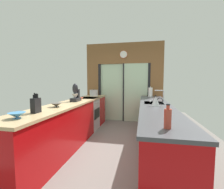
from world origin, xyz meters
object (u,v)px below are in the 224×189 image
kettle (156,101)px  paper_towel_roll (150,92)px  stand_mixer (76,94)px  oven_range (87,114)px  soap_bottle (168,118)px  mixing_bowl_far (81,99)px  mixing_bowl_mid (56,105)px  knife_block (36,105)px  mixing_bowl_near (17,115)px  stock_pot (94,93)px

kettle → paper_towel_roll: (-0.00, 1.87, 0.04)m
kettle → stand_mixer: bearing=168.7°
oven_range → soap_bottle: 3.18m
mixing_bowl_far → kettle: kettle is taller
mixing_bowl_mid → mixing_bowl_far: bearing=90.0°
kettle → knife_block: bearing=-150.8°
mixing_bowl_near → oven_range: bearing=90.4°
stock_pot → kettle: stock_pot is taller
oven_range → mixing_bowl_far: bearing=-88.0°
stock_pot → kettle: size_ratio=1.07×
kettle → paper_towel_roll: size_ratio=0.81×
oven_range → stand_mixer: size_ratio=2.19×
stand_mixer → mixing_bowl_near: bearing=-90.0°
oven_range → kettle: bearing=-32.9°
mixing_bowl_mid → soap_bottle: 2.02m
mixing_bowl_far → stock_pot: bearing=90.0°
oven_range → paper_towel_roll: 2.03m
stand_mixer → mixing_bowl_far: bearing=90.0°
stand_mixer → soap_bottle: bearing=-44.6°
knife_block → stock_pot: size_ratio=1.11×
oven_range → stand_mixer: stand_mixer is taller
stock_pot → soap_bottle: size_ratio=1.09×
mixing_bowl_mid → knife_block: 0.54m
oven_range → stock_pot: (0.02, 0.55, 0.56)m
mixing_bowl_near → mixing_bowl_mid: (0.00, 0.89, -0.00)m
mixing_bowl_far → mixing_bowl_near: bearing=-90.0°
kettle → mixing_bowl_mid: bearing=-165.7°
stock_pot → oven_range: bearing=-91.9°
stand_mixer → kettle: size_ratio=1.69×
mixing_bowl_far → paper_towel_roll: bearing=34.6°
oven_range → mixing_bowl_far: mixing_bowl_far is taller
knife_block → paper_towel_roll: bearing=58.2°
oven_range → mixing_bowl_mid: bearing=-89.3°
kettle → soap_bottle: soap_bottle is taller
knife_block → paper_towel_roll: size_ratio=0.96×
stand_mixer → stock_pot: size_ratio=1.57×
mixing_bowl_mid → stock_pot: (-0.00, 2.17, 0.06)m
stand_mixer → soap_bottle: stand_mixer is taller
soap_bottle → stand_mixer: bearing=135.4°
mixing_bowl_far → knife_block: bearing=-90.0°
knife_block → stand_mixer: bearing=90.0°
mixing_bowl_mid → soap_bottle: (1.78, -0.94, 0.06)m
kettle → paper_towel_roll: bearing=90.1°
mixing_bowl_far → mixing_bowl_mid: bearing=-90.0°
mixing_bowl_far → stand_mixer: bearing=-90.0°
oven_range → mixing_bowl_near: size_ratio=4.49×
soap_bottle → paper_towel_roll: paper_towel_roll is taller
mixing_bowl_mid → paper_towel_roll: 2.93m
stand_mixer → kettle: (1.78, -0.36, -0.07)m
oven_range → stand_mixer: 1.02m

